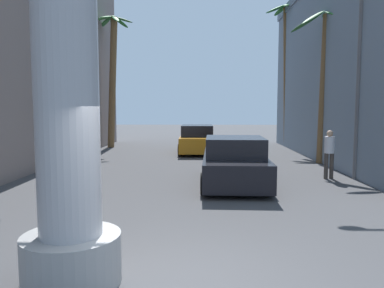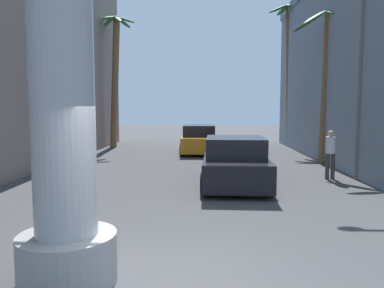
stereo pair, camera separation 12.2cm
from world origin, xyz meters
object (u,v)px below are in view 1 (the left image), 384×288
object	(u,v)px
traffic_light_mast	(22,32)
palm_tree_far_left	(112,70)
palm_tree_mid_right	(324,66)
palm_tree_far_right	(286,57)
palm_tree_mid_left	(56,37)
pedestrian_mid_right	(329,151)
street_lamp	(346,63)
car_far	(197,140)
car_lead	(234,162)

from	to	relation	value
traffic_light_mast	palm_tree_far_left	size ratio (longest dim) A/B	0.76
palm_tree_mid_right	palm_tree_far_right	size ratio (longest dim) A/B	0.74
palm_tree_mid_right	palm_tree_mid_left	size ratio (longest dim) A/B	0.73
traffic_light_mast	pedestrian_mid_right	size ratio (longest dim) A/B	3.68
palm_tree_far_right	pedestrian_mid_right	distance (m)	12.76
street_lamp	car_far	bearing A→B (deg)	123.88
car_lead	car_far	distance (m)	8.79
palm_tree_far_right	traffic_light_mast	bearing A→B (deg)	-122.85
palm_tree_far_left	traffic_light_mast	bearing A→B (deg)	-85.41
palm_tree_mid_right	pedestrian_mid_right	world-z (taller)	palm_tree_mid_right
car_far	palm_tree_far_left	size ratio (longest dim) A/B	0.54
traffic_light_mast	palm_tree_far_left	world-z (taller)	palm_tree_far_left
street_lamp	palm_tree_far_right	bearing A→B (deg)	87.62
palm_tree_far_right	street_lamp	bearing A→B (deg)	-92.38
car_lead	car_far	world-z (taller)	same
traffic_light_mast	palm_tree_far_left	xyz separation A→B (m)	(-1.15, 14.29, 0.53)
traffic_light_mast	pedestrian_mid_right	xyz separation A→B (m)	(9.01, 3.66, -3.39)
palm_tree_far_left	car_lead	bearing A→B (deg)	-59.75
traffic_light_mast	car_far	world-z (taller)	traffic_light_mast
street_lamp	pedestrian_mid_right	size ratio (longest dim) A/B	3.83
palm_tree_far_left	palm_tree_far_right	bearing A→B (deg)	5.85
traffic_light_mast	car_lead	xyz separation A→B (m)	(5.60, 2.73, -3.69)
traffic_light_mast	pedestrian_mid_right	distance (m)	10.30
car_lead	palm_tree_far_right	xyz separation A→B (m)	(4.36, 12.71, 5.14)
car_far	palm_tree_mid_left	distance (m)	9.13
traffic_light_mast	car_lead	distance (m)	7.24
street_lamp	palm_tree_mid_right	xyz separation A→B (m)	(0.46, 3.85, 0.31)
car_far	palm_tree_far_left	world-z (taller)	palm_tree_far_left
street_lamp	palm_tree_far_right	distance (m)	11.94
car_lead	palm_tree_mid_left	xyz separation A→B (m)	(-7.14, 3.41, 4.72)
street_lamp	palm_tree_far_left	xyz separation A→B (m)	(-10.62, 10.65, 0.89)
car_lead	palm_tree_far_right	size ratio (longest dim) A/B	0.56
car_lead	palm_tree_mid_left	world-z (taller)	palm_tree_mid_left
car_far	traffic_light_mast	bearing A→B (deg)	-110.43
palm_tree_mid_right	palm_tree_far_left	bearing A→B (deg)	148.49
palm_tree_mid_right	palm_tree_far_left	distance (m)	13.01
car_lead	palm_tree_mid_left	size ratio (longest dim) A/B	0.55
car_lead	car_far	bearing A→B (deg)	98.80
palm_tree_mid_left	pedestrian_mid_right	distance (m)	11.71
street_lamp	palm_tree_mid_left	xyz separation A→B (m)	(-11.02, 2.50, 1.39)
pedestrian_mid_right	car_lead	bearing A→B (deg)	-164.69
palm_tree_far_left	pedestrian_mid_right	size ratio (longest dim) A/B	4.87
car_far	palm_tree_mid_right	bearing A→B (deg)	-34.60
palm_tree_mid_left	pedestrian_mid_right	size ratio (longest dim) A/B	5.45
traffic_light_mast	car_lead	size ratio (longest dim) A/B	1.23
car_lead	palm_tree_far_left	distance (m)	14.04
palm_tree_mid_right	pedestrian_mid_right	distance (m)	5.17
car_far	pedestrian_mid_right	world-z (taller)	pedestrian_mid_right
palm_tree_far_left	street_lamp	bearing A→B (deg)	-45.07
street_lamp	palm_tree_mid_right	size ratio (longest dim) A/B	0.97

